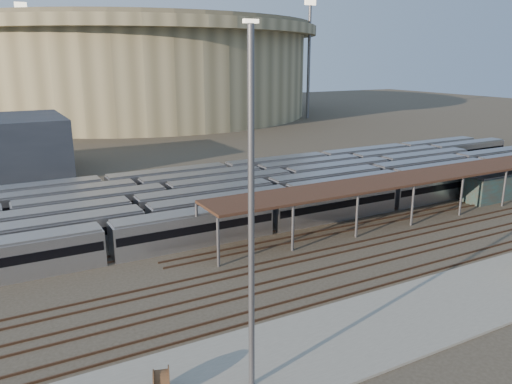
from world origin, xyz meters
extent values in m
plane|color=#383026|center=(0.00, 0.00, 0.00)|extent=(420.00, 420.00, 0.00)
cube|color=gray|center=(-5.00, -15.00, 0.10)|extent=(50.00, 9.00, 0.20)
cube|color=silver|center=(1.65, 8.00, 1.80)|extent=(112.00, 2.90, 3.60)
cube|color=silver|center=(6.85, 12.20, 1.80)|extent=(112.00, 2.90, 3.60)
cube|color=silver|center=(6.61, 16.40, 1.80)|extent=(112.00, 2.90, 3.60)
cube|color=silver|center=(-6.65, 20.60, 1.80)|extent=(112.00, 2.90, 3.60)
cube|color=silver|center=(9.53, 24.80, 1.80)|extent=(112.00, 2.90, 3.60)
cube|color=silver|center=(5.96, 29.00, 1.80)|extent=(112.00, 2.90, 3.60)
cylinder|color=#5A5A5F|center=(-8.00, 1.30, 2.50)|extent=(0.30, 0.30, 5.00)
cylinder|color=#5A5A5F|center=(-8.00, 6.70, 2.50)|extent=(0.30, 0.30, 5.00)
cylinder|color=#5A5A5F|center=(0.57, 1.30, 2.50)|extent=(0.30, 0.30, 5.00)
cylinder|color=#5A5A5F|center=(0.57, 6.70, 2.50)|extent=(0.30, 0.30, 5.00)
cylinder|color=#5A5A5F|center=(9.14, 1.30, 2.50)|extent=(0.30, 0.30, 5.00)
cylinder|color=#5A5A5F|center=(9.14, 6.70, 2.50)|extent=(0.30, 0.30, 5.00)
cylinder|color=#5A5A5F|center=(17.71, 1.30, 2.50)|extent=(0.30, 0.30, 5.00)
cylinder|color=#5A5A5F|center=(17.71, 6.70, 2.50)|extent=(0.30, 0.30, 5.00)
cylinder|color=#5A5A5F|center=(26.29, 1.30, 2.50)|extent=(0.30, 0.30, 5.00)
cylinder|color=#5A5A5F|center=(26.29, 6.70, 2.50)|extent=(0.30, 0.30, 5.00)
cylinder|color=#5A5A5F|center=(34.86, 1.30, 2.50)|extent=(0.30, 0.30, 5.00)
cylinder|color=#5A5A5F|center=(34.86, 6.70, 2.50)|extent=(0.30, 0.30, 5.00)
cylinder|color=#5A5A5F|center=(43.43, 6.70, 2.50)|extent=(0.30, 0.30, 5.00)
cube|color=#332115|center=(22.00, 4.00, 5.15)|extent=(60.00, 6.00, 0.30)
cube|color=#4C3323|center=(0.00, -1.75, 0.09)|extent=(170.00, 0.12, 0.18)
cube|color=#4C3323|center=(0.00, -0.25, 0.09)|extent=(170.00, 0.12, 0.18)
cube|color=#4C3323|center=(0.00, -5.75, 0.09)|extent=(170.00, 0.12, 0.18)
cube|color=#4C3323|center=(0.00, -4.25, 0.09)|extent=(170.00, 0.12, 0.18)
cube|color=#4C3323|center=(0.00, -9.75, 0.09)|extent=(170.00, 0.12, 0.18)
cube|color=#4C3323|center=(0.00, -8.25, 0.09)|extent=(170.00, 0.12, 0.18)
cylinder|color=#9A8E68|center=(25.00, 140.00, 14.00)|extent=(116.00, 116.00, 28.00)
cylinder|color=#9A8E68|center=(25.00, 140.00, 29.50)|extent=(124.00, 124.00, 3.00)
cylinder|color=brown|center=(25.00, 140.00, 31.75)|extent=(120.00, 120.00, 1.50)
cylinder|color=#5A5A5F|center=(70.00, 100.00, 18.00)|extent=(1.00, 1.00, 36.00)
cube|color=#FFF2CC|center=(70.00, 100.00, 37.20)|extent=(4.00, 0.60, 2.40)
cylinder|color=#5A5A5F|center=(-10.00, 160.00, 18.00)|extent=(1.00, 1.00, 36.00)
cube|color=#FFF2CC|center=(-10.00, 160.00, 37.20)|extent=(4.00, 0.60, 2.40)
cube|color=#205051|center=(39.45, 4.00, 1.82)|extent=(15.65, 3.41, 3.63)
cylinder|color=brown|center=(-19.09, -14.83, 1.05)|extent=(1.41, 1.90, 1.69)
cylinder|color=#5A5A5F|center=(-13.93, -16.62, 10.82)|extent=(0.36, 0.36, 21.24)
cube|color=#FFF2CC|center=(-13.93, -16.62, 21.54)|extent=(0.80, 0.31, 0.20)
camera|label=1|loc=(-26.51, -40.14, 19.74)|focal=35.00mm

